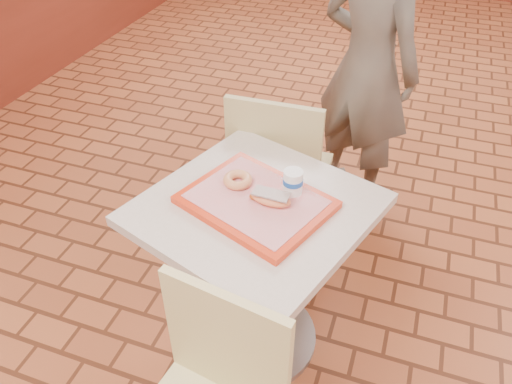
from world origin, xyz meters
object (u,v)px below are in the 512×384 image
(main_table, at_px, (256,255))
(ring_donut, at_px, (238,180))
(chair_main_back, at_px, (279,169))
(long_john_donut, at_px, (270,198))
(serving_tray, at_px, (256,202))
(paper_cup, at_px, (293,182))
(customer, at_px, (367,68))

(main_table, xyz_separation_m, ring_donut, (-0.09, 0.06, 0.31))
(chair_main_back, height_order, long_john_donut, chair_main_back)
(serving_tray, relative_size, paper_cup, 5.36)
(main_table, xyz_separation_m, customer, (0.19, 1.26, 0.28))
(serving_tray, bearing_deg, paper_cup, 35.51)
(chair_main_back, bearing_deg, long_john_donut, 101.99)
(main_table, relative_size, long_john_donut, 5.13)
(serving_tray, bearing_deg, ring_donut, 147.37)
(customer, distance_m, serving_tray, 1.27)
(paper_cup, bearing_deg, long_john_donut, -123.08)
(chair_main_back, xyz_separation_m, long_john_donut, (0.15, -0.60, 0.32))
(main_table, relative_size, chair_main_back, 0.84)
(customer, xyz_separation_m, ring_donut, (-0.28, -1.20, 0.03))
(paper_cup, bearing_deg, chair_main_back, 111.81)
(main_table, bearing_deg, chair_main_back, 98.95)
(chair_main_back, relative_size, long_john_donut, 6.11)
(customer, height_order, long_john_donut, customer)
(chair_main_back, height_order, ring_donut, chair_main_back)
(ring_donut, xyz_separation_m, paper_cup, (0.21, 0.02, 0.03))
(chair_main_back, height_order, paper_cup, chair_main_back)
(main_table, bearing_deg, ring_donut, 147.37)
(main_table, distance_m, long_john_donut, 0.32)
(main_table, bearing_deg, paper_cup, 35.51)
(long_john_donut, bearing_deg, paper_cup, 56.92)
(main_table, relative_size, serving_tray, 1.63)
(ring_donut, relative_size, paper_cup, 1.19)
(chair_main_back, relative_size, serving_tray, 1.94)
(chair_main_back, bearing_deg, ring_donut, 88.11)
(customer, distance_m, paper_cup, 1.18)
(ring_donut, bearing_deg, serving_tray, -32.63)
(customer, bearing_deg, main_table, 105.66)
(chair_main_back, relative_size, customer, 0.58)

